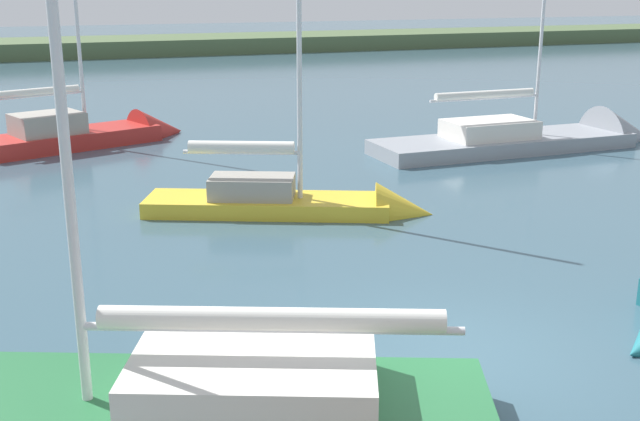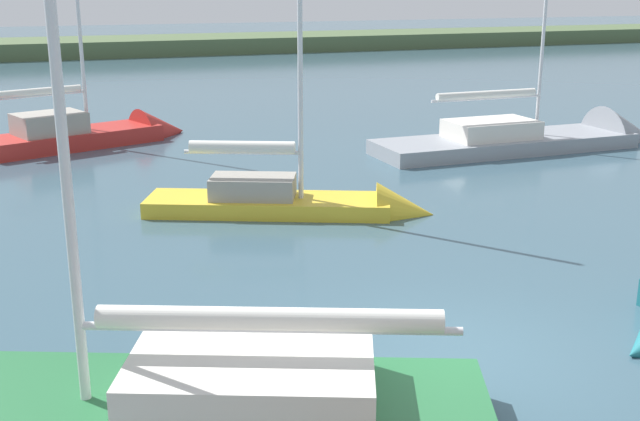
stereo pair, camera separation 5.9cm
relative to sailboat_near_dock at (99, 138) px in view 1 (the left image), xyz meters
The scene contains 5 objects.
ground_plane 18.61m from the sailboat_near_dock, 100.07° to the left, with size 200.00×200.00×0.00m, color #385666.
far_shoreline 36.03m from the sailboat_near_dock, 95.18° to the right, with size 180.00×8.00×2.40m, color #4C603D.
sailboat_near_dock is the anchor object (origin of this frame).
sailboat_mid_channel 11.14m from the sailboat_near_dock, 109.25° to the left, with size 6.83×4.10×7.38m.
sailboat_behind_pier 15.21m from the sailboat_near_dock, 157.25° to the left, with size 10.53×2.54×11.74m.
Camera 1 is at (5.63, 9.24, 5.27)m, focal length 44.46 mm.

